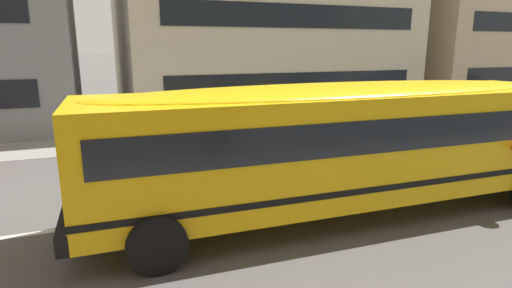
{
  "coord_description": "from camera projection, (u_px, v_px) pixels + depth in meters",
  "views": [
    {
      "loc": [
        -4.52,
        -8.86,
        3.74
      ],
      "look_at": [
        -1.31,
        -0.65,
        1.63
      ],
      "focal_mm": 28.81,
      "sensor_mm": 36.0,
      "label": 1
    }
  ],
  "objects": [
    {
      "name": "ground_plane",
      "position": [
        294.0,
        196.0,
        10.49
      ],
      "size": [
        400.0,
        400.0,
        0.0
      ],
      "primitive_type": "plane",
      "color": "#54514F"
    },
    {
      "name": "school_bus",
      "position": [
        354.0,
        137.0,
        9.19
      ],
      "size": [
        13.29,
        3.41,
        2.95
      ],
      "rotation": [
        0.0,
        0.0,
        -0.03
      ],
      "color": "yellow",
      "rests_on": "ground_plane"
    },
    {
      "name": "sidewalk_far",
      "position": [
        212.0,
        135.0,
        17.61
      ],
      "size": [
        120.0,
        3.0,
        0.01
      ],
      "primitive_type": "cube",
      "color": "gray",
      "rests_on": "ground_plane"
    },
    {
      "name": "parked_car_dark_blue_by_hydrant",
      "position": [
        488.0,
        107.0,
        19.8
      ],
      "size": [
        3.92,
        1.91,
        1.64
      ],
      "rotation": [
        0.0,
        0.0,
        -0.01
      ],
      "color": "navy",
      "rests_on": "ground_plane"
    },
    {
      "name": "lane_centreline",
      "position": [
        294.0,
        196.0,
        10.49
      ],
      "size": [
        110.0,
        0.16,
        0.01
      ],
      "primitive_type": "cube",
      "color": "silver",
      "rests_on": "ground_plane"
    }
  ]
}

